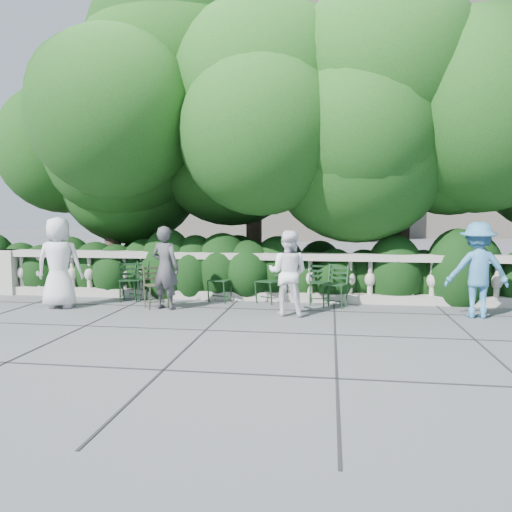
# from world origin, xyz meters

# --- Properties ---
(ground) EXTENTS (90.00, 90.00, 0.00)m
(ground) POSITION_xyz_m (0.00, 0.00, 0.00)
(ground) COLOR #4D4F54
(ground) RESTS_ON ground
(balustrade) EXTENTS (12.00, 0.44, 1.00)m
(balustrade) POSITION_xyz_m (0.00, 1.80, 0.49)
(balustrade) COLOR #9E998E
(balustrade) RESTS_ON ground
(shrub_hedge) EXTENTS (15.00, 2.60, 1.70)m
(shrub_hedge) POSITION_xyz_m (0.00, 3.00, 0.00)
(shrub_hedge) COLOR black
(shrub_hedge) RESTS_ON ground
(tree_canopy) EXTENTS (15.04, 6.52, 6.78)m
(tree_canopy) POSITION_xyz_m (0.69, 3.19, 3.96)
(tree_canopy) COLOR #3F3023
(tree_canopy) RESTS_ON ground
(chair_a) EXTENTS (0.61, 0.63, 0.84)m
(chair_a) POSITION_xyz_m (-2.70, 1.30, 0.00)
(chair_a) COLOR black
(chair_a) RESTS_ON ground
(chair_b) EXTENTS (0.59, 0.61, 0.84)m
(chair_b) POSITION_xyz_m (-2.63, 1.11, 0.00)
(chair_b) COLOR black
(chair_b) RESTS_ON ground
(chair_c) EXTENTS (0.47, 0.51, 0.84)m
(chair_c) POSITION_xyz_m (1.21, 1.32, 0.00)
(chair_c) COLOR black
(chair_c) RESTS_ON ground
(chair_d) EXTENTS (0.54, 0.57, 0.84)m
(chair_d) POSITION_xyz_m (-0.85, 1.33, 0.00)
(chair_d) COLOR black
(chair_d) RESTS_ON ground
(chair_e) EXTENTS (0.61, 0.62, 0.84)m
(chair_e) POSITION_xyz_m (0.11, 1.34, 0.00)
(chair_e) COLOR black
(chair_e) RESTS_ON ground
(chair_f) EXTENTS (0.57, 0.59, 0.84)m
(chair_f) POSITION_xyz_m (1.47, 1.10, 0.00)
(chair_f) COLOR black
(chair_f) RESTS_ON ground
(chair_weathered) EXTENTS (0.64, 0.65, 0.84)m
(chair_weathered) POSITION_xyz_m (-1.80, 0.53, 0.00)
(chair_weathered) COLOR black
(chair_weathered) RESTS_ON ground
(person_businessman) EXTENTS (0.94, 0.69, 1.75)m
(person_businessman) POSITION_xyz_m (-3.74, 0.41, 0.88)
(person_businessman) COLOR silver
(person_businessman) RESTS_ON ground
(person_woman_grey) EXTENTS (0.66, 0.54, 1.58)m
(person_woman_grey) POSITION_xyz_m (-1.68, 0.59, 0.79)
(person_woman_grey) COLOR #3A3A3F
(person_woman_grey) RESTS_ON ground
(person_casual_man) EXTENTS (0.83, 0.70, 1.52)m
(person_casual_man) POSITION_xyz_m (0.67, 0.37, 0.76)
(person_casual_man) COLOR white
(person_casual_man) RESTS_ON ground
(person_older_blue) EXTENTS (1.11, 0.68, 1.67)m
(person_older_blue) POSITION_xyz_m (3.96, 0.66, 0.84)
(person_older_blue) COLOR teal
(person_older_blue) RESTS_ON ground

